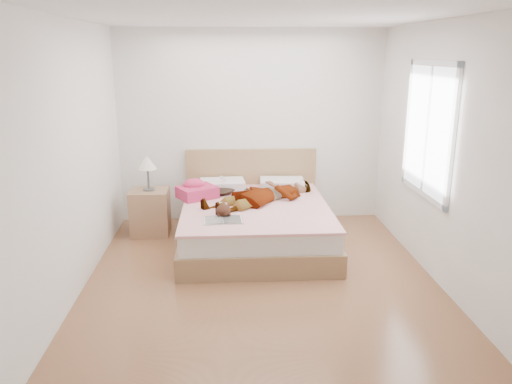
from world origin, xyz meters
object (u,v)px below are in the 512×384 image
phone (223,178)px  nightstand (150,208)px  coffee_mug (221,206)px  towel (196,190)px  bed (255,221)px  plush_toy (223,210)px  magazine (223,220)px  woman (263,192)px

phone → nightstand: bearing=151.6°
nightstand → coffee_mug: bearing=-34.7°
towel → coffee_mug: (0.31, -0.53, -0.05)m
bed → plush_toy: (-0.39, -0.49, 0.31)m
bed → magazine: size_ratio=4.73×
towel → nightstand: 0.67m
woman → phone: woman is taller
woman → bed: 0.38m
towel → plush_toy: towel is taller
woman → phone: 0.64m
phone → coffee_mug: 0.78m
phone → bed: size_ratio=0.05×
towel → magazine: towel is taller
bed → magazine: bearing=-121.0°
plush_toy → nightstand: size_ratio=0.25×
bed → nightstand: nightstand is taller
phone → towel: towel is taller
phone → nightstand: 1.02m
woman → towel: 0.85m
coffee_mug → plush_toy: plush_toy is taller
phone → magazine: bearing=-126.1°
phone → magazine: size_ratio=0.22×
coffee_mug → plush_toy: (0.03, -0.23, 0.03)m
towel → plush_toy: size_ratio=2.22×
phone → plush_toy: bearing=-125.9°
woman → nightstand: (-1.44, 0.27, -0.28)m
towel → plush_toy: 0.84m
woman → nightstand: bearing=-136.9°
phone → bed: bed is taller
plush_toy → bed: bearing=51.6°
bed → coffee_mug: (-0.42, -0.26, 0.28)m
plush_toy → nightstand: 1.31m
towel → magazine: size_ratio=1.30×
towel → magazine: bearing=-70.0°
coffee_mug → nightstand: 1.14m
nightstand → plush_toy: bearing=-42.4°
woman → coffee_mug: (-0.53, -0.37, -0.07)m
bed → phone: bearing=127.6°
bed → coffee_mug: 0.56m
woman → coffee_mug: 0.64m
magazine → nightstand: bearing=132.7°
nightstand → magazine: bearing=-47.3°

